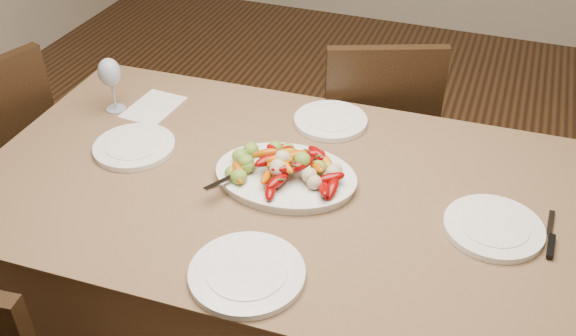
# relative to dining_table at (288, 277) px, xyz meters

# --- Properties ---
(dining_table) EXTENTS (1.87, 1.10, 0.76)m
(dining_table) POSITION_rel_dining_table_xyz_m (0.00, 0.00, 0.00)
(dining_table) COLOR brown
(dining_table) RESTS_ON ground
(chair_far) EXTENTS (0.55, 0.55, 0.95)m
(chair_far) POSITION_rel_dining_table_xyz_m (0.07, 0.78, 0.10)
(chair_far) COLOR black
(chair_far) RESTS_ON ground
(serving_platter) EXTENTS (0.42, 0.32, 0.02)m
(serving_platter) POSITION_rel_dining_table_xyz_m (-0.01, 0.02, 0.39)
(serving_platter) COLOR white
(serving_platter) RESTS_ON dining_table
(roasted_vegetables) EXTENTS (0.34, 0.24, 0.09)m
(roasted_vegetables) POSITION_rel_dining_table_xyz_m (-0.01, 0.02, 0.45)
(roasted_vegetables) COLOR #730403
(roasted_vegetables) RESTS_ON serving_platter
(serving_spoon) EXTENTS (0.28, 0.16, 0.03)m
(serving_spoon) POSITION_rel_dining_table_xyz_m (-0.08, -0.02, 0.43)
(serving_spoon) COLOR #9EA0A8
(serving_spoon) RESTS_ON serving_platter
(plate_left) EXTENTS (0.25, 0.25, 0.02)m
(plate_left) POSITION_rel_dining_table_xyz_m (-0.52, 0.01, 0.39)
(plate_left) COLOR white
(plate_left) RESTS_ON dining_table
(plate_right) EXTENTS (0.26, 0.26, 0.02)m
(plate_right) POSITION_rel_dining_table_xyz_m (0.58, 0.00, 0.39)
(plate_right) COLOR white
(plate_right) RESTS_ON dining_table
(plate_far) EXTENTS (0.24, 0.24, 0.02)m
(plate_far) POSITION_rel_dining_table_xyz_m (0.02, 0.37, 0.39)
(plate_far) COLOR white
(plate_far) RESTS_ON dining_table
(plate_near) EXTENTS (0.29, 0.29, 0.02)m
(plate_near) POSITION_rel_dining_table_xyz_m (0.03, -0.38, 0.39)
(plate_near) COLOR white
(plate_near) RESTS_ON dining_table
(wine_glass) EXTENTS (0.08, 0.08, 0.20)m
(wine_glass) POSITION_rel_dining_table_xyz_m (-0.70, 0.20, 0.48)
(wine_glass) COLOR #8C99A5
(wine_glass) RESTS_ON dining_table
(menu_card) EXTENTS (0.16, 0.22, 0.00)m
(menu_card) POSITION_rel_dining_table_xyz_m (-0.59, 0.25, 0.38)
(menu_card) COLOR silver
(menu_card) RESTS_ON dining_table
(table_knife) EXTENTS (0.03, 0.20, 0.01)m
(table_knife) POSITION_rel_dining_table_xyz_m (0.72, 0.03, 0.38)
(table_knife) COLOR #9EA0A8
(table_knife) RESTS_ON dining_table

